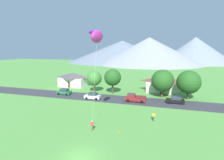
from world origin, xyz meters
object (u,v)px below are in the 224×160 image
house_left_center (163,84)px  kite_flyer_with_kite (97,37)px  soccer_ball (119,132)px  pickup_truck_maroon_west_side (135,98)px  tree_right_of_center (163,81)px  house_leftmost (74,79)px  tree_center (94,78)px  tree_near_left (113,77)px  watcher_person (154,116)px  parked_car_green_west_end (64,92)px  tree_left_of_center (189,82)px  parked_car_white_mid_east (93,96)px  parked_car_black_mid_west (175,100)px

house_left_center → kite_flyer_with_kite: kite_flyer_with_kite is taller
house_left_center → soccer_ball: (-5.62, -31.37, -2.46)m
pickup_truck_maroon_west_side → tree_right_of_center: bearing=45.8°
tree_right_of_center → pickup_truck_maroon_west_side: 9.79m
house_leftmost → house_left_center: bearing=0.2°
tree_center → tree_right_of_center: (20.29, -0.50, 0.41)m
tree_near_left → watcher_person: (13.28, -17.65, -4.04)m
pickup_truck_maroon_west_side → parked_car_green_west_end: bearing=176.5°
tree_left_of_center → kite_flyer_with_kite: (-16.50, -22.45, 10.24)m
house_leftmost → tree_center: size_ratio=1.51×
parked_car_white_mid_east → parked_car_green_west_end: bearing=168.0°
tree_near_left → tree_right_of_center: size_ratio=0.96×
parked_car_black_mid_west → soccer_ball: 21.15m
parked_car_green_west_end → kite_flyer_with_kite: bearing=-44.7°
house_leftmost → parked_car_black_mid_west: house_leftmost is taller
tree_center → parked_car_white_mid_east: size_ratio=1.54×
parked_car_black_mid_west → watcher_person: (-4.25, -12.65, 0.01)m
house_left_center → tree_left_of_center: size_ratio=1.33×
tree_center → kite_flyer_with_kite: (10.34, -23.03, 10.60)m
tree_right_of_center → house_leftmost: bearing=167.1°
parked_car_green_west_end → watcher_person: parked_car_green_west_end is taller
house_leftmost → parked_car_black_mid_west: (34.50, -12.17, -1.63)m
house_left_center → kite_flyer_with_kite: (-9.84, -29.80, 12.28)m
parked_car_green_west_end → kite_flyer_with_kite: 28.28m
tree_left_of_center → pickup_truck_maroon_west_side: tree_left_of_center is taller
pickup_truck_maroon_west_side → soccer_ball: pickup_truck_maroon_west_side is taller
house_left_center → parked_car_green_west_end: 30.07m
house_left_center → pickup_truck_maroon_west_side: 15.21m
tree_left_of_center → house_left_center: bearing=132.2°
watcher_person → kite_flyer_with_kite: bearing=-151.6°
tree_center → tree_right_of_center: tree_right_of_center is taller
parked_car_black_mid_west → house_left_center: bearing=105.6°
tree_right_of_center → parked_car_white_mid_east: tree_right_of_center is taller
house_leftmost → parked_car_green_west_end: size_ratio=2.34×
tree_near_left → kite_flyer_with_kite: bearing=-79.3°
parked_car_black_mid_west → parked_car_white_mid_east: size_ratio=1.00×
tree_right_of_center → parked_car_black_mid_west: size_ratio=1.80×
house_leftmost → kite_flyer_with_kite: bearing=-54.4°
tree_near_left → soccer_ball: bearing=-70.6°
house_leftmost → tree_near_left: (16.97, -7.17, 2.42)m
tree_right_of_center → parked_car_white_mid_east: (-17.48, -7.35, -3.80)m
tree_center → kite_flyer_with_kite: kite_flyer_with_kite is taller
parked_car_green_west_end → kite_flyer_with_kite: (17.46, -17.29, 13.99)m
house_leftmost → soccer_ball: 40.38m
pickup_truck_maroon_west_side → soccer_ball: bearing=-88.0°
house_left_center → parked_car_white_mid_east: size_ratio=2.40×
tree_center → parked_car_green_west_end: (-7.12, -5.74, -3.38)m
tree_left_of_center → pickup_truck_maroon_west_side: size_ratio=1.48×
tree_near_left → tree_left_of_center: tree_left_of_center is taller
house_left_center → kite_flyer_with_kite: 33.70m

